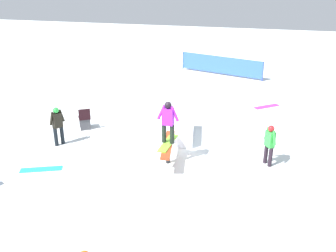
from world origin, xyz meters
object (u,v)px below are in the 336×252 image
rail_feature (168,147)px  loose_snowboard_magenta (267,107)px  bystander_black (58,124)px  main_rider_on_rail (168,123)px  loose_snowboard_cyan (41,169)px  folding_chair (85,119)px  bystander_green (270,143)px

rail_feature → loose_snowboard_magenta: rail_feature is taller
bystander_black → main_rider_on_rail: bearing=-65.5°
rail_feature → loose_snowboard_cyan: (1.42, -3.75, -0.57)m
loose_snowboard_cyan → folding_chair: bearing=-111.0°
loose_snowboard_cyan → bystander_green: bearing=174.8°
bystander_green → loose_snowboard_magenta: size_ratio=1.09×
rail_feature → bystander_black: size_ratio=1.43×
loose_snowboard_magenta → folding_chair: size_ratio=1.42×
main_rider_on_rail → bystander_black: size_ratio=1.00×
loose_snowboard_cyan → loose_snowboard_magenta: 10.23m
rail_feature → bystander_black: bearing=-103.8°
bystander_green → loose_snowboard_magenta: bearing=144.7°
bystander_black → loose_snowboard_magenta: (-5.84, 7.15, -0.78)m
loose_snowboard_cyan → folding_chair: size_ratio=1.45×
bystander_green → loose_snowboard_cyan: bearing=-109.0°
rail_feature → loose_snowboard_cyan: rail_feature is taller
loose_snowboard_magenta → folding_chair: 8.14m
main_rider_on_rail → loose_snowboard_cyan: main_rider_on_rail is taller
main_rider_on_rail → bystander_black: bearing=-91.5°
main_rider_on_rail → folding_chair: bearing=-112.4°
bystander_green → folding_chair: (-1.20, -6.94, -0.35)m
loose_snowboard_cyan → loose_snowboard_magenta: bearing=-153.9°
main_rider_on_rail → bystander_green: 3.26m
folding_chair → loose_snowboard_magenta: bearing=-179.5°
main_rider_on_rail → loose_snowboard_magenta: bearing=157.5°
loose_snowboard_magenta → bystander_black: bearing=1.5°
rail_feature → main_rider_on_rail: 0.82m
rail_feature → bystander_green: bearing=93.5°
loose_snowboard_magenta → loose_snowboard_cyan: bearing=10.5°
loose_snowboard_cyan → folding_chair: (-3.29, -0.06, 0.40)m
main_rider_on_rail → bystander_black: (-0.37, -4.09, -0.61)m
folding_chair → rail_feature: bearing=122.1°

